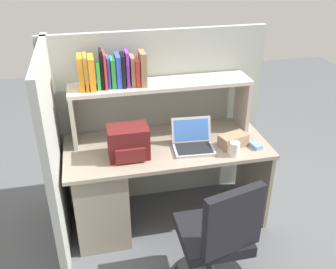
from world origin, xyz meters
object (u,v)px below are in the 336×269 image
object	(u,v)px
laptop	(193,142)
office_chair	(217,246)
tissue_box	(233,140)
backpack	(128,143)
paper_cup	(234,149)
computer_mouse	(255,145)

from	to	relation	value
laptop	office_chair	bearing A→B (deg)	-92.37
office_chair	tissue_box	bearing A→B (deg)	-131.33
tissue_box	office_chair	world-z (taller)	office_chair
backpack	paper_cup	distance (m)	0.79
backpack	tissue_box	distance (m)	0.82
backpack	tissue_box	world-z (taller)	backpack
backpack	paper_cup	xyz separation A→B (m)	(0.78, -0.16, -0.06)
backpack	paper_cup	world-z (taller)	backpack
laptop	paper_cup	xyz separation A→B (m)	(0.27, -0.18, 0.00)
computer_mouse	tissue_box	size ratio (longest dim) A/B	0.47
laptop	office_chair	world-z (taller)	laptop
laptop	paper_cup	distance (m)	0.33
backpack	office_chair	world-z (taller)	backpack
laptop	backpack	world-z (taller)	backpack
computer_mouse	paper_cup	xyz separation A→B (m)	(-0.21, -0.08, 0.04)
laptop	computer_mouse	distance (m)	0.49
computer_mouse	office_chair	bearing A→B (deg)	-142.93
paper_cup	computer_mouse	bearing A→B (deg)	20.00
laptop	computer_mouse	world-z (taller)	laptop
laptop	tissue_box	size ratio (longest dim) A/B	1.49
office_chair	laptop	bearing A→B (deg)	-106.67
backpack	computer_mouse	distance (m)	0.99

